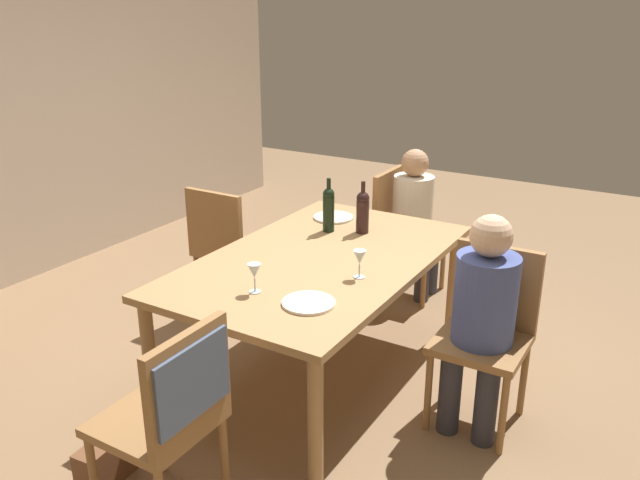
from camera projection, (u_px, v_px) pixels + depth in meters
The scene contains 15 objects.
ground_plane at pixel (320, 371), 3.86m from camera, with size 10.00×10.00×0.00m, color #846647.
dining_table at pixel (320, 269), 3.63m from camera, with size 1.86×1.12×0.74m.
chair_near at pixel (487, 324), 3.29m from camera, with size 0.44×0.44×0.92m.
chair_right_end at pixel (401, 224), 4.77m from camera, with size 0.44×0.44×0.92m.
chair_far_right at pixel (226, 243), 4.39m from camera, with size 0.44×0.44×0.92m.
chair_left_end at pixel (176, 402), 2.54m from camera, with size 0.44×0.46×0.92m.
person_woman_host at pixel (483, 310), 3.16m from camera, with size 0.35×0.31×1.14m.
person_man_bearded at pixel (416, 212), 4.68m from camera, with size 0.29×0.33×1.10m.
wine_bottle_tall_green at pixel (363, 211), 3.94m from camera, with size 0.08×0.08×0.32m.
wine_bottle_dark_red at pixel (329, 208), 3.96m from camera, with size 0.07×0.07×0.34m.
wine_glass_near_left at pixel (360, 258), 3.30m from camera, with size 0.07×0.07×0.15m.
wine_glass_centre at pixel (254, 272), 3.13m from camera, with size 0.07×0.07×0.15m.
dinner_plate_host at pixel (308, 303), 3.04m from camera, with size 0.25×0.25×0.01m, color white.
dinner_plate_guest_left at pixel (333, 217), 4.24m from camera, with size 0.26×0.26×0.01m, color silver.
handbag at pixel (106, 462), 2.93m from camera, with size 0.28×0.12×0.22m, color brown.
Camera 1 is at (-2.87, -1.72, 2.07)m, focal length 36.33 mm.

